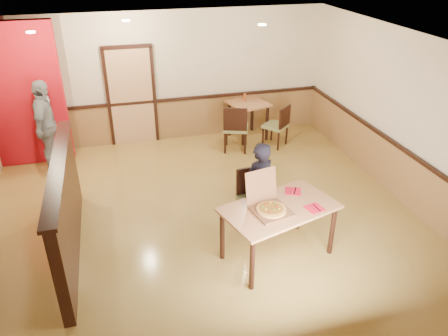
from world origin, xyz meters
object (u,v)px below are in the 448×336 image
object	(u,v)px
diner	(259,188)
condiment	(245,97)
side_chair_right	(278,124)
pizza_box	(269,207)
side_table	(248,111)
passerby	(47,126)
diner_chair	(253,196)
main_table	(279,214)
side_chair_left	(236,127)

from	to	relation	value
diner	condiment	xyz separation A→B (m)	(0.88, 3.57, 0.17)
side_chair_right	pizza_box	bearing A→B (deg)	26.52
side_table	pizza_box	size ratio (longest dim) A/B	1.46
pizza_box	condiment	size ratio (longest dim) A/B	4.04
passerby	condiment	world-z (taller)	passerby
diner_chair	side_table	xyz separation A→B (m)	(0.96, 3.28, 0.13)
diner	pizza_box	bearing A→B (deg)	61.67
passerby	condiment	xyz separation A→B (m)	(4.14, 0.57, 0.02)
main_table	passerby	size ratio (longest dim) A/B	0.98
main_table	condiment	world-z (taller)	condiment
side_table	diner	xyz separation A→B (m)	(-0.93, -3.42, 0.09)
diner	pizza_box	size ratio (longest dim) A/B	2.28
diner_chair	condiment	xyz separation A→B (m)	(0.92, 3.42, 0.40)
pizza_box	side_chair_left	bearing A→B (deg)	68.79
side_chair_right	condiment	distance (m)	1.01
side_table	main_table	bearing A→B (deg)	-101.92
pizza_box	condiment	xyz separation A→B (m)	(1.00, 4.32, 0.02)
passerby	side_chair_left	bearing A→B (deg)	-85.58
condiment	side_chair_right	bearing A→B (deg)	-54.17
side_chair_right	condiment	world-z (taller)	condiment
diner	passerby	xyz separation A→B (m)	(-3.26, 3.00, 0.15)
pizza_box	condiment	distance (m)	4.43
passerby	condiment	bearing A→B (deg)	-74.73
main_table	side_chair_left	world-z (taller)	side_chair_left
main_table	pizza_box	distance (m)	0.25
main_table	pizza_box	bearing A→B (deg)	179.45
side_chair_left	passerby	xyz separation A→B (m)	(-3.71, 0.19, 0.33)
main_table	pizza_box	xyz separation A→B (m)	(-0.17, -0.05, 0.18)
side_table	diner_chair	bearing A→B (deg)	-106.32
side_chair_right	main_table	bearing A→B (deg)	28.57
diner	passerby	bearing A→B (deg)	-62.49
main_table	condiment	distance (m)	4.35
main_table	diner	size ratio (longest dim) A/B	1.18
side_chair_left	passerby	size ratio (longest dim) A/B	0.58
diner_chair	side_chair_left	bearing A→B (deg)	73.10
side_chair_right	pizza_box	size ratio (longest dim) A/B	1.43
diner_chair	pizza_box	bearing A→B (deg)	-101.64
passerby	diner	bearing A→B (deg)	-125.18
side_table	passerby	xyz separation A→B (m)	(-4.19, -0.43, 0.24)
side_chair_left	side_table	world-z (taller)	side_chair_left
side_table	condiment	world-z (taller)	condiment
diner_chair	diner	xyz separation A→B (m)	(0.03, -0.15, 0.22)
diner_chair	passerby	distance (m)	4.32
side_table	passerby	bearing A→B (deg)	-174.16
side_table	diner	distance (m)	3.55
passerby	pizza_box	size ratio (longest dim) A/B	2.76
side_chair_right	passerby	xyz separation A→B (m)	(-4.68, 0.17, 0.39)
diner	side_chair_right	bearing A→B (deg)	-136.65
main_table	diner_chair	distance (m)	0.88
side_chair_left	diner	size ratio (longest dim) A/B	0.70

